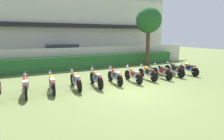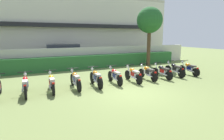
# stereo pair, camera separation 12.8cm
# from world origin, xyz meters

# --- Properties ---
(ground) EXTENTS (60.00, 60.00, 0.00)m
(ground) POSITION_xyz_m (0.00, 0.00, 0.00)
(ground) COLOR olive
(building) EXTENTS (22.92, 6.50, 6.77)m
(building) POSITION_xyz_m (0.00, 14.25, 3.38)
(building) COLOR beige
(building) RESTS_ON ground
(compound_wall) EXTENTS (21.77, 0.30, 1.65)m
(compound_wall) POSITION_xyz_m (0.00, 7.79, 0.82)
(compound_wall) COLOR beige
(compound_wall) RESTS_ON ground
(hedge_row) EXTENTS (17.42, 0.70, 1.05)m
(hedge_row) POSITION_xyz_m (0.00, 7.09, 0.53)
(hedge_row) COLOR #28602D
(hedge_row) RESTS_ON ground
(parked_car) EXTENTS (4.63, 2.36, 1.89)m
(parked_car) POSITION_xyz_m (-1.07, 9.53, 0.94)
(parked_car) COLOR silver
(parked_car) RESTS_ON ground
(tree_far_side) EXTENTS (2.19, 2.19, 4.99)m
(tree_far_side) POSITION_xyz_m (5.50, 6.18, 3.83)
(tree_far_side) COLOR #4C3823
(tree_far_side) RESTS_ON ground
(motorcycle_in_row_1) EXTENTS (0.60, 1.92, 0.98)m
(motorcycle_in_row_1) POSITION_xyz_m (-4.42, 1.85, 0.46)
(motorcycle_in_row_1) COLOR black
(motorcycle_in_row_1) RESTS_ON ground
(motorcycle_in_row_2) EXTENTS (0.60, 1.85, 0.95)m
(motorcycle_in_row_2) POSITION_xyz_m (-3.30, 1.85, 0.44)
(motorcycle_in_row_2) COLOR black
(motorcycle_in_row_2) RESTS_ON ground
(motorcycle_in_row_3) EXTENTS (0.60, 1.95, 0.96)m
(motorcycle_in_row_3) POSITION_xyz_m (-2.16, 1.88, 0.45)
(motorcycle_in_row_3) COLOR black
(motorcycle_in_row_3) RESTS_ON ground
(motorcycle_in_row_4) EXTENTS (0.60, 1.92, 0.98)m
(motorcycle_in_row_4) POSITION_xyz_m (-1.10, 1.81, 0.46)
(motorcycle_in_row_4) COLOR black
(motorcycle_in_row_4) RESTS_ON ground
(motorcycle_in_row_5) EXTENTS (0.60, 1.83, 0.95)m
(motorcycle_in_row_5) POSITION_xyz_m (0.05, 1.92, 0.44)
(motorcycle_in_row_5) COLOR black
(motorcycle_in_row_5) RESTS_ON ground
(motorcycle_in_row_6) EXTENTS (0.60, 1.85, 0.94)m
(motorcycle_in_row_6) POSITION_xyz_m (1.15, 1.78, 0.44)
(motorcycle_in_row_6) COLOR black
(motorcycle_in_row_6) RESTS_ON ground
(motorcycle_in_row_7) EXTENTS (0.60, 1.82, 0.94)m
(motorcycle_in_row_7) POSITION_xyz_m (2.22, 1.85, 0.44)
(motorcycle_in_row_7) COLOR black
(motorcycle_in_row_7) RESTS_ON ground
(motorcycle_in_row_8) EXTENTS (0.60, 1.84, 0.94)m
(motorcycle_in_row_8) POSITION_xyz_m (3.26, 1.78, 0.44)
(motorcycle_in_row_8) COLOR black
(motorcycle_in_row_8) RESTS_ON ground
(motorcycle_in_row_9) EXTENTS (0.60, 1.92, 0.96)m
(motorcycle_in_row_9) POSITION_xyz_m (4.41, 1.91, 0.45)
(motorcycle_in_row_9) COLOR black
(motorcycle_in_row_9) RESTS_ON ground
(motorcycle_in_row_10) EXTENTS (0.60, 1.83, 0.94)m
(motorcycle_in_row_10) POSITION_xyz_m (5.55, 1.77, 0.44)
(motorcycle_in_row_10) COLOR black
(motorcycle_in_row_10) RESTS_ON ground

